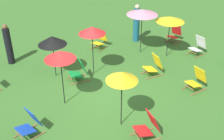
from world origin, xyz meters
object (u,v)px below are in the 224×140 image
(deckchair_12, at_px, (79,71))
(umbrella_3, at_px, (122,77))
(deckchair_0, at_px, (174,34))
(deckchair_8, at_px, (148,127))
(deckchair_10, at_px, (198,46))
(umbrella_1, at_px, (60,55))
(deckchair_2, at_px, (197,80))
(person_1, at_px, (8,45))
(umbrella_4, at_px, (52,40))
(deckchair_4, at_px, (100,40))
(umbrella_0, at_px, (142,12))
(person_0, at_px, (136,24))
(umbrella_5, at_px, (92,30))
(umbrella_2, at_px, (170,19))
(deckchair_11, at_px, (30,124))
(deckchair_6, at_px, (154,66))

(deckchair_12, relative_size, umbrella_3, 0.47)
(deckchair_0, xyz_separation_m, deckchair_8, (3.82, -5.56, 0.00))
(deckchair_10, relative_size, umbrella_1, 0.43)
(deckchair_2, height_order, person_1, person_1)
(umbrella_4, bearing_deg, deckchair_0, 82.95)
(umbrella_3, bearing_deg, deckchair_4, 150.13)
(deckchair_4, relative_size, umbrella_0, 0.44)
(umbrella_4, height_order, person_0, person_0)
(umbrella_5, bearing_deg, deckchair_4, 137.17)
(umbrella_2, bearing_deg, deckchair_11, -82.53)
(deckchair_2, relative_size, umbrella_5, 0.43)
(umbrella_3, distance_m, umbrella_4, 3.68)
(deckchair_11, bearing_deg, deckchair_4, 116.81)
(umbrella_2, bearing_deg, umbrella_4, -108.55)
(deckchair_2, xyz_separation_m, person_1, (-5.94, -4.33, 0.44))
(umbrella_1, distance_m, umbrella_3, 2.10)
(deckchair_12, bearing_deg, deckchair_2, 57.66)
(umbrella_3, distance_m, person_0, 6.11)
(deckchair_12, bearing_deg, person_0, 122.19)
(deckchair_4, bearing_deg, umbrella_5, -60.69)
(umbrella_4, bearing_deg, umbrella_1, -20.47)
(deckchair_0, xyz_separation_m, deckchair_12, (0.08, -5.38, 0.00))
(umbrella_0, height_order, umbrella_5, umbrella_0)
(umbrella_4, bearing_deg, umbrella_5, 57.79)
(umbrella_4, bearing_deg, person_0, 95.62)
(deckchair_12, height_order, person_1, person_1)
(person_0, bearing_deg, umbrella_4, -118.25)
(umbrella_3, relative_size, umbrella_4, 1.10)
(deckchair_4, relative_size, umbrella_2, 0.49)
(deckchair_2, xyz_separation_m, deckchair_4, (-4.82, -0.64, 0.00))
(umbrella_4, relative_size, person_0, 0.93)
(deckchair_8, bearing_deg, umbrella_0, 154.28)
(deckchair_6, xyz_separation_m, umbrella_4, (-2.26, -2.97, 1.11))
(umbrella_5, bearing_deg, umbrella_1, -62.76)
(deckchair_6, bearing_deg, deckchair_2, 28.50)
(deckchair_10, height_order, umbrella_4, umbrella_4)
(deckchair_2, bearing_deg, deckchair_12, -131.50)
(deckchair_10, xyz_separation_m, umbrella_5, (-1.49, -4.47, 1.42))
(deckchair_6, relative_size, person_1, 0.50)
(umbrella_2, relative_size, umbrella_3, 0.98)
(deckchair_11, distance_m, umbrella_1, 2.18)
(deckchair_6, height_order, umbrella_1, umbrella_1)
(deckchair_6, bearing_deg, umbrella_1, -84.90)
(deckchair_10, xyz_separation_m, deckchair_12, (-1.45, -5.14, 0.00))
(umbrella_5, bearing_deg, umbrella_2, 77.17)
(umbrella_0, bearing_deg, deckchair_8, -41.48)
(deckchair_10, bearing_deg, deckchair_2, -52.02)
(deckchair_0, relative_size, umbrella_5, 0.44)
(deckchair_2, height_order, deckchair_8, same)
(deckchair_4, bearing_deg, person_1, -124.84)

